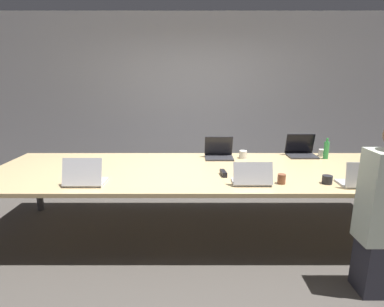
# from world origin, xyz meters

# --- Properties ---
(ground_plane) EXTENTS (24.00, 24.00, 0.00)m
(ground_plane) POSITION_xyz_m (0.00, 0.00, 0.00)
(ground_plane) COLOR #4C4742
(curtain_wall) EXTENTS (12.00, 0.06, 2.80)m
(curtain_wall) POSITION_xyz_m (0.00, 2.40, 1.40)
(curtain_wall) COLOR #ADADB2
(curtain_wall) RESTS_ON ground_plane
(conference_table) EXTENTS (4.58, 1.44, 0.73)m
(conference_table) POSITION_xyz_m (0.00, 0.00, 0.68)
(conference_table) COLOR #D6B77F
(conference_table) RESTS_ON ground_plane
(laptop_far_center) EXTENTS (0.35, 0.26, 0.27)m
(laptop_far_center) POSITION_xyz_m (0.22, 0.49, 0.80)
(laptop_far_center) COLOR #333338
(laptop_far_center) RESTS_ON conference_table
(cup_far_center) EXTENTS (0.09, 0.09, 0.10)m
(cup_far_center) POSITION_xyz_m (0.51, 0.46, 0.77)
(cup_far_center) COLOR white
(cup_far_center) RESTS_ON conference_table
(laptop_near_right) EXTENTS (0.35, 0.24, 0.24)m
(laptop_near_right) POSITION_xyz_m (1.42, -0.55, 0.80)
(laptop_near_right) COLOR #B7B7BC
(laptop_near_right) RESTS_ON conference_table
(cup_near_right) EXTENTS (0.09, 0.09, 0.08)m
(cup_near_right) POSITION_xyz_m (1.15, -0.46, 0.76)
(cup_near_right) COLOR #232328
(cup_near_right) RESTS_ON conference_table
(laptop_far_right) EXTENTS (0.36, 0.27, 0.28)m
(laptop_far_right) POSITION_xyz_m (1.27, 0.59, 0.80)
(laptop_far_right) COLOR #333338
(laptop_far_right) RESTS_ON conference_table
(cup_far_right) EXTENTS (0.08, 0.08, 0.09)m
(cup_far_right) POSITION_xyz_m (1.53, 0.57, 0.77)
(cup_far_right) COLOR white
(cup_far_right) RESTS_ON conference_table
(bottle_far_right) EXTENTS (0.06, 0.06, 0.26)m
(bottle_far_right) POSITION_xyz_m (1.53, 0.44, 0.84)
(bottle_far_right) COLOR green
(bottle_far_right) RESTS_ON conference_table
(laptop_near_midright) EXTENTS (0.36, 0.22, 0.22)m
(laptop_near_midright) POSITION_xyz_m (0.44, -0.49, 0.79)
(laptop_near_midright) COLOR #B7B7BC
(laptop_near_midright) RESTS_ON conference_table
(cup_near_midright) EXTENTS (0.07, 0.07, 0.09)m
(cup_near_midright) POSITION_xyz_m (0.72, -0.46, 0.77)
(cup_near_midright) COLOR brown
(cup_near_midright) RESTS_ON conference_table
(laptop_near_left) EXTENTS (0.36, 0.26, 0.26)m
(laptop_near_left) POSITION_xyz_m (-1.11, -0.50, 0.80)
(laptop_near_left) COLOR silver
(laptop_near_left) RESTS_ON conference_table
(stapler) EXTENTS (0.06, 0.15, 0.05)m
(stapler) POSITION_xyz_m (0.20, -0.23, 0.75)
(stapler) COLOR black
(stapler) RESTS_ON conference_table
(notebook) EXTENTS (0.22, 0.20, 0.02)m
(notebook) POSITION_xyz_m (0.48, -0.02, 0.74)
(notebook) COLOR silver
(notebook) RESTS_ON conference_table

